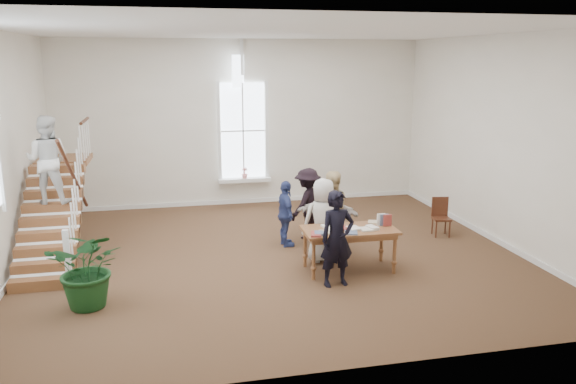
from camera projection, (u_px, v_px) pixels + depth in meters
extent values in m
plane|color=#45261B|center=(274.00, 256.00, 11.63)|extent=(10.00, 10.00, 0.00)
plane|color=silver|center=(243.00, 123.00, 15.38)|extent=(10.00, 0.00, 10.00)
plane|color=silver|center=(344.00, 204.00, 6.83)|extent=(10.00, 0.00, 10.00)
plane|color=silver|center=(0.00, 157.00, 10.06)|extent=(0.00, 9.00, 9.00)
plane|color=silver|center=(500.00, 141.00, 12.15)|extent=(0.00, 9.00, 9.00)
plane|color=white|center=(273.00, 30.00, 10.58)|extent=(10.00, 10.00, 0.00)
cube|color=white|center=(245.00, 180.00, 15.57)|extent=(1.45, 0.28, 0.10)
plane|color=white|center=(243.00, 131.00, 15.37)|extent=(2.60, 0.00, 2.60)
plane|color=white|center=(242.00, 71.00, 15.00)|extent=(0.60, 0.60, 0.85)
cube|color=white|center=(244.00, 201.00, 15.86)|extent=(10.00, 0.04, 0.12)
imported|color=pink|center=(245.00, 173.00, 15.49)|extent=(0.17, 0.17, 0.30)
cube|color=brown|center=(42.00, 283.00, 9.94)|extent=(1.10, 0.30, 0.20)
cube|color=brown|center=(44.00, 267.00, 10.17)|extent=(1.10, 0.30, 0.20)
cube|color=brown|center=(47.00, 251.00, 10.41)|extent=(1.10, 0.30, 0.20)
cube|color=brown|center=(49.00, 236.00, 10.65)|extent=(1.10, 0.30, 0.20)
cube|color=brown|center=(51.00, 221.00, 10.89)|extent=(1.10, 0.30, 0.20)
cube|color=brown|center=(52.00, 207.00, 11.13)|extent=(1.10, 0.30, 0.20)
cube|color=brown|center=(54.00, 194.00, 11.37)|extent=(1.10, 0.30, 0.20)
cube|color=brown|center=(56.00, 182.00, 11.61)|extent=(1.10, 0.30, 0.20)
cube|color=brown|center=(58.00, 169.00, 11.85)|extent=(1.10, 0.30, 0.20)
cube|color=brown|center=(64.00, 160.00, 12.69)|extent=(1.10, 1.20, 0.12)
cube|color=white|center=(68.00, 260.00, 9.79)|extent=(0.10, 0.10, 1.10)
cylinder|color=#37190F|center=(74.00, 177.00, 10.80)|extent=(0.07, 2.74, 1.86)
imported|color=silver|center=(48.00, 160.00, 10.91)|extent=(0.94, 0.79, 1.72)
cube|color=brown|center=(350.00, 230.00, 10.66)|extent=(1.79, 0.91, 0.05)
cube|color=brown|center=(349.00, 234.00, 10.67)|extent=(1.67, 0.79, 0.10)
cylinder|color=brown|center=(314.00, 260.00, 10.27)|extent=(0.07, 0.07, 0.78)
cylinder|color=brown|center=(394.00, 254.00, 10.58)|extent=(0.07, 0.07, 0.78)
cylinder|color=brown|center=(305.00, 248.00, 10.93)|extent=(0.07, 0.07, 0.78)
cylinder|color=brown|center=(381.00, 243.00, 11.23)|extent=(0.07, 0.07, 0.78)
cube|color=silver|center=(354.00, 228.00, 10.61)|extent=(0.25, 0.30, 0.04)
cube|color=beige|center=(366.00, 229.00, 10.57)|extent=(0.24, 0.28, 0.03)
cube|color=tan|center=(373.00, 222.00, 11.03)|extent=(0.25, 0.28, 0.03)
cube|color=silver|center=(330.00, 228.00, 10.63)|extent=(0.23, 0.29, 0.03)
cube|color=#4C5972|center=(351.00, 232.00, 10.38)|extent=(0.29, 0.32, 0.02)
cube|color=maroon|center=(316.00, 234.00, 10.26)|extent=(0.26, 0.34, 0.04)
cube|color=white|center=(352.00, 228.00, 10.60)|extent=(0.19, 0.25, 0.04)
cube|color=#BFB299|center=(335.00, 232.00, 10.38)|extent=(0.23, 0.30, 0.05)
cube|color=silver|center=(329.00, 226.00, 10.74)|extent=(0.27, 0.28, 0.04)
cube|color=beige|center=(330.00, 225.00, 10.83)|extent=(0.19, 0.21, 0.02)
cube|color=tan|center=(325.00, 232.00, 10.39)|extent=(0.29, 0.30, 0.03)
cube|color=silver|center=(372.00, 228.00, 10.62)|extent=(0.21, 0.29, 0.06)
cube|color=#4C5972|center=(319.00, 233.00, 10.30)|extent=(0.21, 0.25, 0.04)
cube|color=maroon|center=(342.00, 228.00, 10.64)|extent=(0.30, 0.33, 0.03)
imported|color=black|center=(337.00, 239.00, 9.93)|extent=(0.68, 0.50, 1.74)
imported|color=beige|center=(323.00, 220.00, 11.14)|extent=(0.83, 0.55, 1.69)
imported|color=#DCC08A|center=(331.00, 212.00, 11.68)|extent=(0.93, 0.78, 1.73)
imported|color=navy|center=(286.00, 214.00, 12.09)|extent=(0.41, 0.87, 1.44)
imported|color=black|center=(308.00, 203.00, 12.62)|extent=(1.18, 1.13, 1.61)
imported|color=beige|center=(328.00, 213.00, 12.08)|extent=(1.38, 1.07, 1.46)
imported|color=#123916|center=(89.00, 268.00, 9.09)|extent=(1.41, 1.29, 1.35)
cube|color=#37190F|center=(441.00, 219.00, 12.84)|extent=(0.44, 0.44, 0.05)
cube|color=#37190F|center=(440.00, 206.00, 12.95)|extent=(0.38, 0.10, 0.45)
cylinder|color=#37190F|center=(436.00, 229.00, 12.73)|extent=(0.04, 0.04, 0.40)
cylinder|color=#37190F|center=(450.00, 229.00, 12.74)|extent=(0.04, 0.04, 0.40)
cylinder|color=#37190F|center=(432.00, 226.00, 13.03)|extent=(0.04, 0.04, 0.40)
cylinder|color=#37190F|center=(445.00, 225.00, 13.04)|extent=(0.04, 0.04, 0.40)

